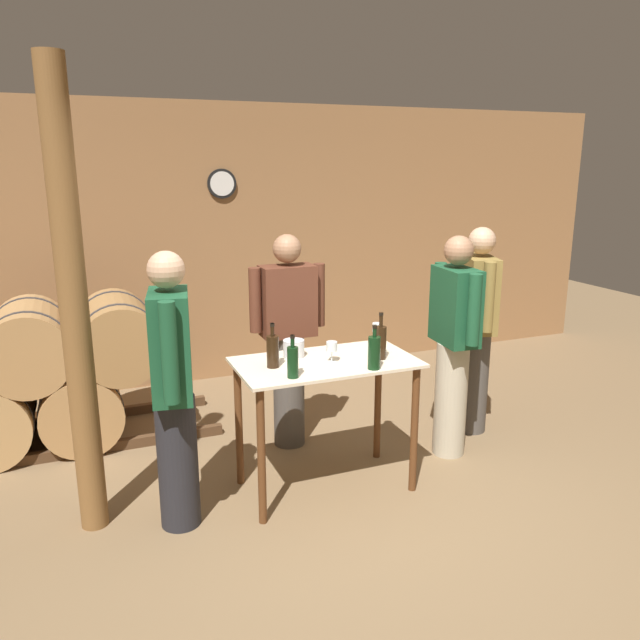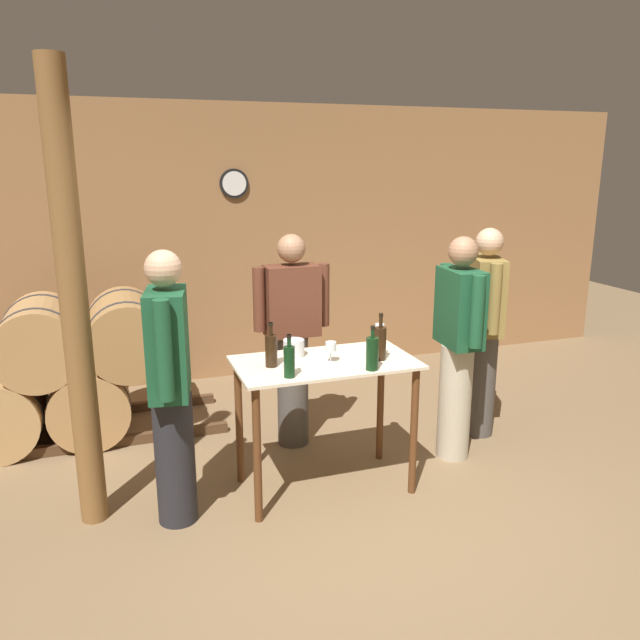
% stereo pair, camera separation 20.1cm
% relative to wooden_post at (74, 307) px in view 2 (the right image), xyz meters
% --- Properties ---
extents(ground_plane, '(14.00, 14.00, 0.00)m').
position_rel_wooden_post_xyz_m(ground_plane, '(1.62, -0.63, -1.35)').
color(ground_plane, brown).
extents(back_wall, '(8.40, 0.08, 2.70)m').
position_rel_wooden_post_xyz_m(back_wall, '(1.62, 2.38, 0.00)').
color(back_wall, '#996B42').
rests_on(back_wall, ground_plane).
extents(barrel_rack, '(2.72, 0.84, 1.14)m').
position_rel_wooden_post_xyz_m(barrel_rack, '(-0.18, 1.34, -0.80)').
color(barrel_rack, '#4C331E').
rests_on(barrel_rack, ground_plane).
extents(tasting_table, '(1.17, 0.65, 0.90)m').
position_rel_wooden_post_xyz_m(tasting_table, '(1.48, -0.10, -0.63)').
color(tasting_table, beige).
rests_on(tasting_table, ground_plane).
extents(wooden_post, '(0.16, 0.16, 2.70)m').
position_rel_wooden_post_xyz_m(wooden_post, '(0.00, 0.00, 0.00)').
color(wooden_post, brown).
rests_on(wooden_post, ground_plane).
extents(wine_bottle_far_left, '(0.08, 0.08, 0.29)m').
position_rel_wooden_post_xyz_m(wine_bottle_far_left, '(1.13, -0.09, -0.34)').
color(wine_bottle_far_left, black).
rests_on(wine_bottle_far_left, tasting_table).
extents(wine_bottle_left, '(0.07, 0.07, 0.26)m').
position_rel_wooden_post_xyz_m(wine_bottle_left, '(1.18, -0.32, -0.35)').
color(wine_bottle_left, black).
rests_on(wine_bottle_left, tasting_table).
extents(wine_bottle_center, '(0.08, 0.08, 0.28)m').
position_rel_wooden_post_xyz_m(wine_bottle_center, '(1.70, -0.36, -0.34)').
color(wine_bottle_center, black).
rests_on(wine_bottle_center, tasting_table).
extents(wine_bottle_right, '(0.08, 0.08, 0.31)m').
position_rel_wooden_post_xyz_m(wine_bottle_right, '(1.83, -0.19, -0.33)').
color(wine_bottle_right, black).
rests_on(wine_bottle_right, tasting_table).
extents(wine_glass_near_left, '(0.07, 0.07, 0.14)m').
position_rel_wooden_post_xyz_m(wine_glass_near_left, '(1.51, -0.14, -0.35)').
color(wine_glass_near_left, silver).
rests_on(wine_glass_near_left, tasting_table).
extents(wine_glass_near_center, '(0.07, 0.07, 0.14)m').
position_rel_wooden_post_xyz_m(wine_glass_near_center, '(1.99, 0.16, -0.35)').
color(wine_glass_near_center, silver).
rests_on(wine_glass_near_center, tasting_table).
extents(ice_bucket, '(0.14, 0.14, 0.11)m').
position_rel_wooden_post_xyz_m(ice_bucket, '(1.32, 0.06, -0.39)').
color(ice_bucket, silver).
rests_on(ice_bucket, tasting_table).
extents(person_host, '(0.34, 0.56, 1.67)m').
position_rel_wooden_post_xyz_m(person_host, '(2.95, 0.31, -0.47)').
color(person_host, '#4C4742').
rests_on(person_host, ground_plane).
extents(person_visitor_with_scarf, '(0.59, 0.24, 1.64)m').
position_rel_wooden_post_xyz_m(person_visitor_with_scarf, '(1.48, 0.63, -0.48)').
color(person_visitor_with_scarf, '#4C4742').
rests_on(person_visitor_with_scarf, ground_plane).
extents(person_visitor_bearded, '(0.25, 0.59, 1.65)m').
position_rel_wooden_post_xyz_m(person_visitor_bearded, '(2.54, 0.02, -0.48)').
color(person_visitor_bearded, '#B7AD93').
rests_on(person_visitor_bearded, ground_plane).
extents(person_visitor_near_door, '(0.29, 0.58, 1.68)m').
position_rel_wooden_post_xyz_m(person_visitor_near_door, '(0.49, -0.18, -0.46)').
color(person_visitor_near_door, '#232328').
rests_on(person_visitor_near_door, ground_plane).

